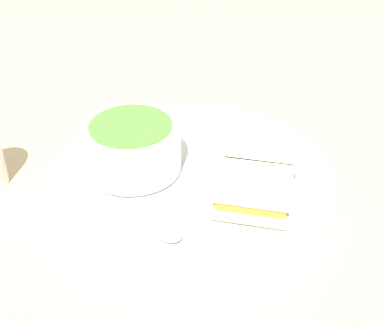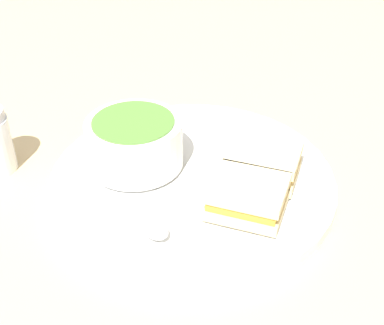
% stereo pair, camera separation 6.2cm
% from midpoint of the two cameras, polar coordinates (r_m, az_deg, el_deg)
% --- Properties ---
extents(ground_plane, '(2.40, 2.40, 0.00)m').
position_cam_midpoint_polar(ground_plane, '(0.64, -2.77, -2.63)').
color(ground_plane, '#D1B27F').
extents(plate, '(0.34, 0.34, 0.02)m').
position_cam_midpoint_polar(plate, '(0.63, -2.80, -1.92)').
color(plate, white).
rests_on(plate, ground_plane).
extents(soup_bowl, '(0.11, 0.11, 0.06)m').
position_cam_midpoint_polar(soup_bowl, '(0.63, -9.12, 1.81)').
color(soup_bowl, white).
rests_on(soup_bowl, plate).
extents(spoon, '(0.07, 0.11, 0.01)m').
position_cam_midpoint_polar(spoon, '(0.55, -6.71, -7.12)').
color(spoon, silver).
rests_on(spoon, plate).
extents(sandwich_half_near, '(0.07, 0.08, 0.04)m').
position_cam_midpoint_polar(sandwich_half_near, '(0.57, 3.53, -3.25)').
color(sandwich_half_near, beige).
rests_on(sandwich_half_near, plate).
extents(sandwich_half_far, '(0.07, 0.08, 0.04)m').
position_cam_midpoint_polar(sandwich_half_far, '(0.62, 4.72, 0.46)').
color(sandwich_half_far, beige).
rests_on(sandwich_half_far, plate).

